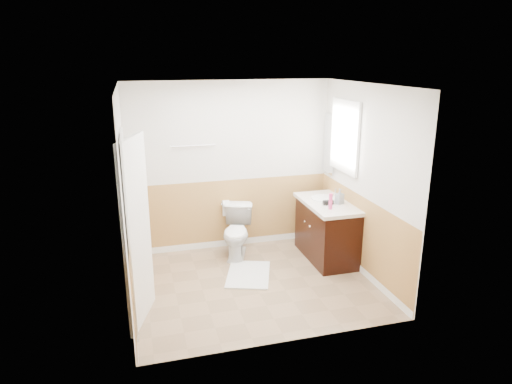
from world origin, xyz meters
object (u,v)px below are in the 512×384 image
object	(u,v)px
vanity_cabinet	(327,232)
bath_mat	(248,274)
lotion_bottle	(331,201)
toilet	(237,232)
soap_dispenser	(340,196)

from	to	relation	value
vanity_cabinet	bath_mat	bearing A→B (deg)	-168.84
lotion_bottle	vanity_cabinet	bearing A→B (deg)	71.26
toilet	vanity_cabinet	xyz separation A→B (m)	(1.22, -0.42, 0.04)
lotion_bottle	soap_dispenser	distance (m)	0.29
bath_mat	vanity_cabinet	distance (m)	1.30
bath_mat	lotion_bottle	size ratio (longest dim) A/B	3.64
bath_mat	soap_dispenser	bearing A→B (deg)	5.72
toilet	lotion_bottle	xyz separation A→B (m)	(1.12, -0.71, 0.60)
toilet	soap_dispenser	distance (m)	1.56
toilet	bath_mat	bearing A→B (deg)	-71.02
lotion_bottle	toilet	bearing A→B (deg)	147.59
vanity_cabinet	lotion_bottle	size ratio (longest dim) A/B	5.00
bath_mat	soap_dispenser	world-z (taller)	soap_dispenser
soap_dispenser	lotion_bottle	bearing A→B (deg)	-139.48
vanity_cabinet	soap_dispenser	bearing A→B (deg)	-41.63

